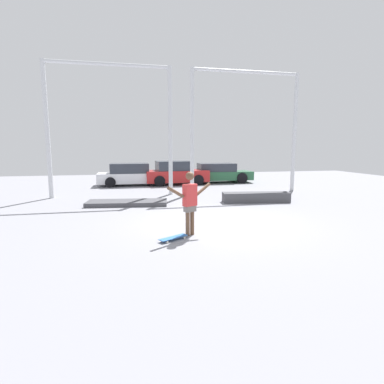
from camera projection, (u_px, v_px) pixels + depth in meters
name	position (u px, v px, depth m)	size (l,w,h in m)	color
ground_plane	(215.00, 223.00, 9.32)	(36.00, 36.00, 0.00)	gray
skateboarder	(190.00, 200.00, 7.88)	(1.30, 0.71, 1.70)	brown
skateboard	(173.00, 238.00, 7.58)	(0.81, 0.59, 0.08)	#2D66B2
grind_box	(256.00, 197.00, 12.82)	(2.85, 0.63, 0.42)	#47474C
manual_pad	(127.00, 203.00, 12.22)	(3.21, 1.08, 0.17)	#47474C
canopy_support_left	(111.00, 117.00, 13.92)	(5.78, 0.20, 6.15)	silver
canopy_support_right	(245.00, 119.00, 15.27)	(5.78, 0.20, 6.15)	silver
parked_car_white	(132.00, 175.00, 18.54)	(4.19, 1.93, 1.36)	white
parked_car_red	(176.00, 173.00, 19.02)	(4.02, 2.13, 1.48)	red
parked_car_green	(218.00, 173.00, 19.99)	(4.37, 1.93, 1.29)	#28603D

